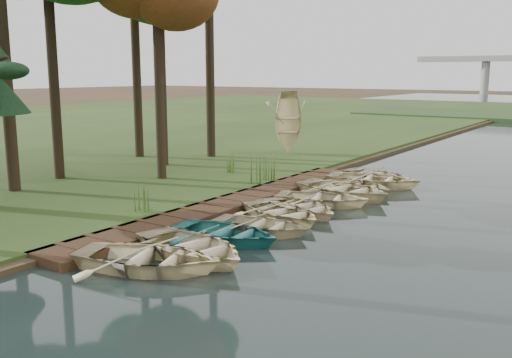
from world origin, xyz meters
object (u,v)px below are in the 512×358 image
Objects in this scene: boardwalk at (233,204)px; rowboat_2 at (226,230)px; rowboat_0 at (148,255)px; stored_rowboat at (287,147)px; rowboat_1 at (191,244)px.

rowboat_2 reaches higher than boardwalk.
rowboat_2 is (0.12, 3.00, -0.04)m from rowboat_0.
boardwalk is 4.80× the size of rowboat_2.
rowboat_0 is 1.06× the size of stored_rowboat.
rowboat_0 is 1.33m from rowboat_1.
boardwalk is 5.95m from rowboat_1.
boardwalk is 4.26× the size of rowboat_0.
rowboat_1 is 1.71m from rowboat_2.
rowboat_1 is at bearing -177.95° from rowboat_2.
rowboat_2 is at bearing -56.37° from boardwalk.
rowboat_1 is (2.59, -5.35, 0.29)m from boardwalk.
rowboat_0 is at bearing 179.32° from rowboat_1.
stored_rowboat reaches higher than boardwalk.
rowboat_2 is at bearing 17.39° from rowboat_1.
rowboat_1 is 18.28m from stored_rowboat.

